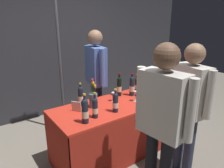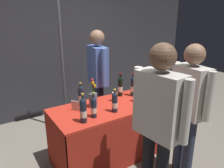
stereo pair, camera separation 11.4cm
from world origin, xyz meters
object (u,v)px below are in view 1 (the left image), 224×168
object	(u,v)px
booth_signpost	(59,49)
wine_glass_near_vendor	(136,94)
wine_glass_mid	(114,95)
tasting_table	(112,121)
taster_foreground_right	(162,116)
vendor_presenter	(96,73)
flower_vase	(93,99)
featured_wine_bottle	(137,84)
display_bottle_0	(85,111)

from	to	relation	value
booth_signpost	wine_glass_near_vendor	bearing A→B (deg)	-60.12
wine_glass_near_vendor	wine_glass_mid	bearing A→B (deg)	143.77
wine_glass_near_vendor	wine_glass_mid	distance (m)	0.31
tasting_table	taster_foreground_right	size ratio (longest dim) A/B	0.96
vendor_presenter	booth_signpost	world-z (taller)	booth_signpost
vendor_presenter	flower_vase	bearing A→B (deg)	-24.08
tasting_table	wine_glass_near_vendor	xyz separation A→B (m)	(0.36, -0.08, 0.34)
wine_glass_mid	vendor_presenter	xyz separation A→B (m)	(0.08, 0.59, 0.19)
featured_wine_bottle	flower_vase	xyz separation A→B (m)	(-0.86, -0.11, -0.01)
tasting_table	flower_vase	distance (m)	0.43
featured_wine_bottle	wine_glass_mid	world-z (taller)	featured_wine_bottle
tasting_table	wine_glass_mid	size ratio (longest dim) A/B	12.38
featured_wine_bottle	booth_signpost	world-z (taller)	booth_signpost
display_bottle_0	booth_signpost	size ratio (longest dim) A/B	0.14
featured_wine_bottle	wine_glass_mid	distance (m)	0.53
wine_glass_near_vendor	flower_vase	size ratio (longest dim) A/B	0.38
wine_glass_near_vendor	taster_foreground_right	size ratio (longest dim) A/B	0.09
featured_wine_bottle	wine_glass_mid	bearing A→B (deg)	-170.04
tasting_table	vendor_presenter	distance (m)	0.88
booth_signpost	vendor_presenter	bearing A→B (deg)	-35.70
taster_foreground_right	booth_signpost	size ratio (longest dim) A/B	0.71
display_bottle_0	booth_signpost	distance (m)	1.38
display_bottle_0	flower_vase	distance (m)	0.43
wine_glass_mid	vendor_presenter	distance (m)	0.63
tasting_table	booth_signpost	xyz separation A→B (m)	(-0.28, 1.03, 0.90)
tasting_table	featured_wine_bottle	xyz separation A→B (m)	(0.63, 0.20, 0.36)
featured_wine_bottle	flower_vase	world-z (taller)	flower_vase
featured_wine_bottle	wine_glass_near_vendor	distance (m)	0.39
tasting_table	wine_glass_mid	world-z (taller)	wine_glass_mid
wine_glass_mid	booth_signpost	size ratio (longest dim) A/B	0.05
taster_foreground_right	featured_wine_bottle	bearing A→B (deg)	-39.48
wine_glass_near_vendor	flower_vase	bearing A→B (deg)	163.99
featured_wine_bottle	booth_signpost	bearing A→B (deg)	137.46
wine_glass_mid	flower_vase	distance (m)	0.34
featured_wine_bottle	vendor_presenter	xyz separation A→B (m)	(-0.44, 0.50, 0.15)
flower_vase	booth_signpost	xyz separation A→B (m)	(-0.04, 0.94, 0.55)
taster_foreground_right	booth_signpost	distance (m)	2.05
display_bottle_0	wine_glass_near_vendor	distance (m)	0.90
tasting_table	display_bottle_0	size ratio (longest dim) A/B	4.72
featured_wine_bottle	flower_vase	size ratio (longest dim) A/B	0.74
display_bottle_0	vendor_presenter	bearing A→B (deg)	52.23
booth_signpost	taster_foreground_right	bearing A→B (deg)	-86.03
wine_glass_mid	vendor_presenter	bearing A→B (deg)	82.54
wine_glass_near_vendor	wine_glass_mid	xyz separation A→B (m)	(-0.25, 0.18, -0.01)
tasting_table	taster_foreground_right	distance (m)	1.11
wine_glass_mid	taster_foreground_right	distance (m)	1.12
featured_wine_bottle	wine_glass_near_vendor	world-z (taller)	featured_wine_bottle
flower_vase	taster_foreground_right	distance (m)	1.08
vendor_presenter	booth_signpost	xyz separation A→B (m)	(-0.46, 0.33, 0.38)
tasting_table	wine_glass_near_vendor	bearing A→B (deg)	-12.80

